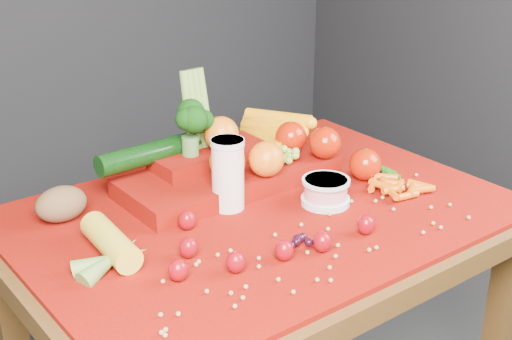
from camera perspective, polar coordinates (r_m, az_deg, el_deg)
table at (r=1.62m, az=0.43°, el=-6.57°), size 1.10×0.80×0.75m
red_cloth at (r=1.57m, az=0.44°, el=-3.38°), size 1.05×0.75×0.01m
milk_glass at (r=1.55m, az=-2.27°, el=-0.14°), size 0.07×0.07×0.16m
yogurt_bowl at (r=1.59m, az=5.59°, el=-1.65°), size 0.11×0.11×0.06m
strawberry_scatter at (r=1.38m, az=-1.50°, el=-5.94°), size 0.48×0.28×0.05m
dark_grape_cluster at (r=1.41m, az=3.32°, el=-5.84°), size 0.06×0.05×0.03m
soybean_scatter at (r=1.43m, az=5.37°, el=-5.80°), size 0.84×0.24×0.01m
corn_ear at (r=1.38m, az=-11.56°, el=-6.63°), size 0.19×0.24×0.06m
potato at (r=1.56m, az=-15.32°, el=-2.65°), size 0.11×0.08×0.08m
baby_carrot_pile at (r=1.68m, az=11.37°, el=-1.21°), size 0.18×0.17×0.03m
green_bean_pile at (r=1.79m, az=9.92°, el=0.03°), size 0.14×0.12×0.01m
produce_mound at (r=1.68m, az=-1.52°, el=0.95°), size 0.61×0.37×0.27m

